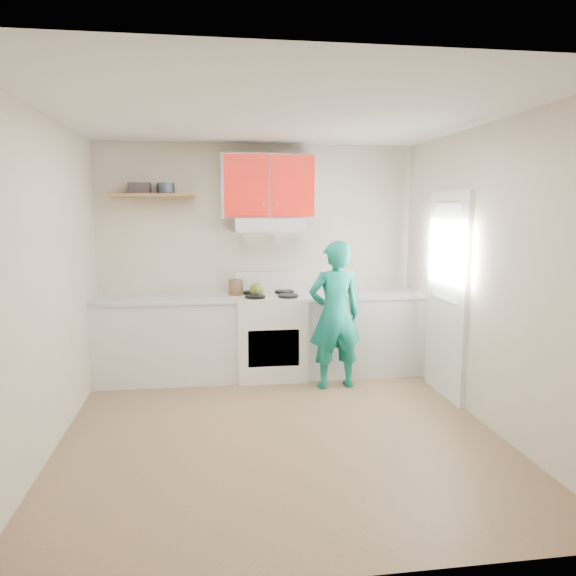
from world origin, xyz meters
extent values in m
plane|color=brown|center=(0.00, 0.00, 0.00)|extent=(3.80, 3.80, 0.00)
cube|color=white|center=(0.00, 0.00, 2.60)|extent=(3.60, 3.80, 0.04)
cube|color=beige|center=(0.00, 1.90, 1.30)|extent=(3.60, 0.04, 2.60)
cube|color=beige|center=(0.00, -1.90, 1.30)|extent=(3.60, 0.04, 2.60)
cube|color=beige|center=(-1.80, 0.00, 1.30)|extent=(0.04, 3.80, 2.60)
cube|color=beige|center=(1.80, 0.00, 1.30)|extent=(0.04, 3.80, 2.60)
cube|color=white|center=(1.78, 0.70, 1.02)|extent=(0.05, 0.85, 2.05)
cube|color=white|center=(1.75, 0.70, 1.45)|extent=(0.01, 0.55, 0.95)
cube|color=silver|center=(-1.04, 1.60, 0.45)|extent=(1.52, 0.60, 0.90)
cube|color=silver|center=(1.14, 1.60, 0.45)|extent=(1.32, 0.60, 0.90)
cube|color=white|center=(0.10, 1.57, 0.46)|extent=(0.76, 0.65, 0.92)
cube|color=silver|center=(0.10, 1.68, 1.70)|extent=(0.76, 0.44, 0.15)
cube|color=red|center=(0.10, 1.73, 2.12)|extent=(1.02, 0.33, 0.70)
cube|color=brown|center=(-1.15, 1.75, 2.02)|extent=(0.90, 0.30, 0.04)
cube|color=#383238|center=(-1.29, 1.78, 2.10)|extent=(0.23, 0.17, 0.12)
cylinder|color=#333D4C|center=(-1.01, 1.77, 2.10)|extent=(0.23, 0.23, 0.12)
ellipsoid|color=olive|center=(-0.04, 1.61, 0.99)|extent=(0.20, 0.20, 0.14)
cylinder|color=#513A23|center=(-0.28, 1.67, 1.00)|extent=(0.19, 0.19, 0.19)
cube|color=olive|center=(0.99, 1.50, 0.91)|extent=(0.29, 0.23, 0.02)
cube|color=#B01219|center=(1.61, 1.61, 0.90)|extent=(0.33, 0.30, 0.01)
imported|color=#0C715F|center=(0.72, 1.09, 0.78)|extent=(0.60, 0.42, 1.55)
camera|label=1|loc=(-0.57, -4.38, 1.87)|focal=34.12mm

